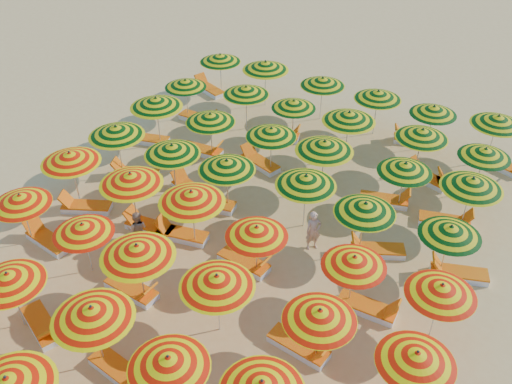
# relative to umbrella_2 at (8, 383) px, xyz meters

# --- Properties ---
(ground) EXTENTS (120.00, 120.00, 0.00)m
(ground) POSITION_rel_umbrella_2_xyz_m (1.29, 8.53, -1.93)
(ground) COLOR #E2B264
(ground) RESTS_ON ground
(umbrella_2) EXTENTS (2.31, 2.31, 2.19)m
(umbrella_2) POSITION_rel_umbrella_2_xyz_m (0.00, 0.00, 0.00)
(umbrella_2) COLOR silver
(umbrella_2) RESTS_ON ground
(umbrella_7) EXTENTS (2.07, 2.07, 2.05)m
(umbrella_7) POSITION_rel_umbrella_2_xyz_m (-2.56, 2.36, -0.12)
(umbrella_7) COLOR silver
(umbrella_7) RESTS_ON ground
(umbrella_8) EXTENTS (2.15, 2.15, 2.20)m
(umbrella_8) POSITION_rel_umbrella_2_xyz_m (0.28, 2.39, 0.01)
(umbrella_8) COLOR silver
(umbrella_8) RESTS_ON ground
(umbrella_9) EXTENTS (2.52, 2.52, 2.05)m
(umbrella_9) POSITION_rel_umbrella_2_xyz_m (2.68, 2.14, -0.13)
(umbrella_9) COLOR silver
(umbrella_9) RESTS_ON ground
(umbrella_12) EXTENTS (2.13, 2.13, 2.00)m
(umbrella_12) POSITION_rel_umbrella_2_xyz_m (-4.94, 5.06, -0.16)
(umbrella_12) COLOR silver
(umbrella_12) RESTS_ON ground
(umbrella_13) EXTENTS (2.11, 2.11, 1.93)m
(umbrella_13) POSITION_rel_umbrella_2_xyz_m (-2.32, 4.93, -0.23)
(umbrella_13) COLOR silver
(umbrella_13) RESTS_ON ground
(umbrella_14) EXTENTS (2.29, 2.29, 2.24)m
(umbrella_14) POSITION_rel_umbrella_2_xyz_m (-0.09, 4.67, 0.04)
(umbrella_14) COLOR silver
(umbrella_14) RESTS_ON ground
(umbrella_15) EXTENTS (2.30, 2.30, 2.15)m
(umbrella_15) POSITION_rel_umbrella_2_xyz_m (2.39, 4.76, -0.04)
(umbrella_15) COLOR silver
(umbrella_15) RESTS_ON ground
(umbrella_16) EXTENTS (2.48, 2.48, 2.01)m
(umbrella_16) POSITION_rel_umbrella_2_xyz_m (5.16, 5.03, -0.15)
(umbrella_16) COLOR silver
(umbrella_16) RESTS_ON ground
(umbrella_17) EXTENTS (2.32, 2.32, 2.00)m
(umbrella_17) POSITION_rel_umbrella_2_xyz_m (7.60, 4.90, -0.17)
(umbrella_17) COLOR silver
(umbrella_17) RESTS_ON ground
(umbrella_18) EXTENTS (2.60, 2.60, 2.18)m
(umbrella_18) POSITION_rel_umbrella_2_xyz_m (-5.06, 7.46, -0.01)
(umbrella_18) COLOR silver
(umbrella_18) RESTS_ON ground
(umbrella_19) EXTENTS (2.73, 2.73, 2.22)m
(umbrella_19) POSITION_rel_umbrella_2_xyz_m (-2.41, 7.37, 0.02)
(umbrella_19) COLOR silver
(umbrella_19) RESTS_ON ground
(umbrella_20) EXTENTS (2.39, 2.39, 2.24)m
(umbrella_20) POSITION_rel_umbrella_2_xyz_m (-0.12, 7.44, 0.04)
(umbrella_20) COLOR silver
(umbrella_20) RESTS_ON ground
(umbrella_21) EXTENTS (1.92, 1.92, 1.99)m
(umbrella_21) POSITION_rel_umbrella_2_xyz_m (2.30, 7.14, -0.17)
(umbrella_21) COLOR silver
(umbrella_21) RESTS_ON ground
(umbrella_22) EXTENTS (2.06, 2.06, 1.94)m
(umbrella_22) POSITION_rel_umbrella_2_xyz_m (5.24, 7.32, -0.22)
(umbrella_22) COLOR silver
(umbrella_22) RESTS_ON ground
(umbrella_23) EXTENTS (2.27, 2.27, 2.00)m
(umbrella_23) POSITION_rel_umbrella_2_xyz_m (7.61, 7.30, -0.17)
(umbrella_23) COLOR silver
(umbrella_23) RESTS_ON ground
(umbrella_24) EXTENTS (2.27, 2.27, 2.20)m
(umbrella_24) POSITION_rel_umbrella_2_xyz_m (-4.80, 9.58, 0.01)
(umbrella_24) COLOR silver
(umbrella_24) RESTS_ON ground
(umbrella_25) EXTENTS (2.07, 2.07, 2.13)m
(umbrella_25) POSITION_rel_umbrella_2_xyz_m (-2.31, 9.56, -0.05)
(umbrella_25) COLOR silver
(umbrella_25) RESTS_ON ground
(umbrella_26) EXTENTS (2.41, 2.41, 2.10)m
(umbrella_26) POSITION_rel_umbrella_2_xyz_m (-0.15, 9.64, -0.08)
(umbrella_26) COLOR silver
(umbrella_26) RESTS_ON ground
(umbrella_27) EXTENTS (2.68, 2.68, 2.14)m
(umbrella_27) POSITION_rel_umbrella_2_xyz_m (2.61, 10.00, -0.04)
(umbrella_27) COLOR silver
(umbrella_27) RESTS_ON ground
(umbrella_28) EXTENTS (2.05, 2.05, 2.06)m
(umbrella_28) POSITION_rel_umbrella_2_xyz_m (4.76, 9.61, -0.12)
(umbrella_28) COLOR silver
(umbrella_28) RESTS_ON ground
(umbrella_29) EXTENTS (2.45, 2.45, 1.96)m
(umbrella_29) POSITION_rel_umbrella_2_xyz_m (7.30, 9.83, -0.20)
(umbrella_29) COLOR silver
(umbrella_29) RESTS_ON ground
(umbrella_30) EXTENTS (2.21, 2.21, 2.24)m
(umbrella_30) POSITION_rel_umbrella_2_xyz_m (-4.79, 12.06, 0.05)
(umbrella_30) COLOR silver
(umbrella_30) RESTS_ON ground
(umbrella_31) EXTENTS (2.52, 2.52, 2.06)m
(umbrella_31) POSITION_rel_umbrella_2_xyz_m (-2.37, 12.21, -0.11)
(umbrella_31) COLOR silver
(umbrella_31) RESTS_ON ground
(umbrella_32) EXTENTS (2.16, 2.16, 2.03)m
(umbrella_32) POSITION_rel_umbrella_2_xyz_m (0.17, 12.37, -0.14)
(umbrella_32) COLOR silver
(umbrella_32) RESTS_ON ground
(umbrella_33) EXTENTS (2.46, 2.46, 2.22)m
(umbrella_33) POSITION_rel_umbrella_2_xyz_m (2.37, 12.15, 0.02)
(umbrella_33) COLOR silver
(umbrella_33) RESTS_ON ground
(umbrella_34) EXTENTS (2.26, 2.26, 2.00)m
(umbrella_34) POSITION_rel_umbrella_2_xyz_m (5.21, 12.43, -0.17)
(umbrella_34) COLOR silver
(umbrella_34) RESTS_ON ground
(umbrella_35) EXTENTS (2.17, 2.17, 2.15)m
(umbrella_35) POSITION_rel_umbrella_2_xyz_m (7.41, 12.33, -0.03)
(umbrella_35) COLOR silver
(umbrella_35) RESTS_ON ground
(umbrella_36) EXTENTS (1.93, 1.93, 1.92)m
(umbrella_36) POSITION_rel_umbrella_2_xyz_m (-5.05, 14.53, -0.24)
(umbrella_36) COLOR silver
(umbrella_36) RESTS_ON ground
(umbrella_37) EXTENTS (2.19, 2.19, 2.07)m
(umbrella_37) POSITION_rel_umbrella_2_xyz_m (-2.26, 14.91, -0.11)
(umbrella_37) COLOR silver
(umbrella_37) RESTS_ON ground
(umbrella_38) EXTENTS (2.39, 2.39, 1.92)m
(umbrella_38) POSITION_rel_umbrella_2_xyz_m (-0.09, 14.95, -0.24)
(umbrella_38) COLOR silver
(umbrella_38) RESTS_ON ground
(umbrella_39) EXTENTS (2.13, 2.13, 2.19)m
(umbrella_39) POSITION_rel_umbrella_2_xyz_m (2.39, 14.59, 0.01)
(umbrella_39) COLOR silver
(umbrella_39) RESTS_ON ground
(umbrella_40) EXTENTS (2.20, 2.20, 2.08)m
(umbrella_40) POSITION_rel_umbrella_2_xyz_m (5.16, 14.81, -0.10)
(umbrella_40) COLOR silver
(umbrella_40) RESTS_ON ground
(umbrella_41) EXTENTS (2.18, 2.18, 1.95)m
(umbrella_41) POSITION_rel_umbrella_2_xyz_m (7.43, 14.71, -0.21)
(umbrella_41) COLOR silver
(umbrella_41) RESTS_ON ground
(umbrella_42) EXTENTS (2.45, 2.45, 2.04)m
(umbrella_42) POSITION_rel_umbrella_2_xyz_m (-4.97, 17.36, -0.13)
(umbrella_42) COLOR silver
(umbrella_42) RESTS_ON ground
(umbrella_43) EXTENTS (2.40, 2.40, 2.22)m
(umbrella_43) POSITION_rel_umbrella_2_xyz_m (-2.55, 17.26, 0.03)
(umbrella_43) COLOR silver
(umbrella_43) RESTS_ON ground
(umbrella_44) EXTENTS (2.40, 2.40, 2.05)m
(umbrella_44) POSITION_rel_umbrella_2_xyz_m (0.23, 17.21, -0.12)
(umbrella_44) COLOR silver
(umbrella_44) RESTS_ON ground
(umbrella_45) EXTENTS (2.57, 2.57, 2.08)m
(umbrella_45) POSITION_rel_umbrella_2_xyz_m (2.75, 17.07, -0.10)
(umbrella_45) COLOR silver
(umbrella_45) RESTS_ON ground
(umbrella_46) EXTENTS (2.03, 2.03, 1.97)m
(umbrella_46) POSITION_rel_umbrella_2_xyz_m (5.07, 16.99, -0.19)
(umbrella_46) COLOR silver
(umbrella_46) RESTS_ON ground
(umbrella_47) EXTENTS (2.39, 2.39, 2.14)m
(umbrella_47) POSITION_rel_umbrella_2_xyz_m (7.46, 17.04, -0.05)
(umbrella_47) COLOR silver
(umbrella_47) RESTS_ON ground
(lounger_6) EXTENTS (1.82, 1.26, 0.69)m
(lounger_6) POSITION_rel_umbrella_2_xyz_m (-1.97, 2.47, -1.77)
(lounger_6) COLOR white
(lounger_6) RESTS_ON ground
(lounger_7) EXTENTS (1.80, 0.86, 0.69)m
(lounger_7) POSITION_rel_umbrella_2_xyz_m (0.88, 2.30, -1.77)
(lounger_7) COLOR white
(lounger_7) RESTS_ON ground
(lounger_10) EXTENTS (1.81, 0.87, 0.69)m
(lounger_10) POSITION_rel_umbrella_2_xyz_m (-4.44, 5.23, -1.77)
(lounger_10) COLOR white
(lounger_10) RESTS_ON ground
(lounger_11) EXTENTS (1.78, 0.76, 0.69)m
(lounger_11) POSITION_rel_umbrella_2_xyz_m (-0.59, 4.74, -1.77)
(lounger_11) COLOR white
(lounger_11) RESTS_ON ground
(lounger_12) EXTENTS (1.80, 0.83, 0.69)m
(lounger_12) POSITION_rel_umbrella_2_xyz_m (4.66, 5.15, -1.77)
(lounger_12) COLOR white
(lounger_12) RESTS_ON ground
(lounger_14) EXTENTS (1.82, 1.22, 0.69)m
(lounger_14) POSITION_rel_umbrella_2_xyz_m (-4.56, 7.19, -1.77)
(lounger_14) COLOR white
(lounger_14) RESTS_ON ground
(lounger_15) EXTENTS (1.77, 0.70, 0.69)m
(lounger_15) POSITION_rel_umbrella_2_xyz_m (-1.91, 7.35, -1.77)
(lounger_15) COLOR white
(lounger_15) RESTS_ON ground
(lounger_16) EXTENTS (1.80, 0.86, 0.69)m
(lounger_16) POSITION_rel_umbrella_2_xyz_m (-0.72, 7.51, -1.77)
(lounger_16) COLOR white
(lounger_16) RESTS_ON ground
(lounger_17) EXTENTS (1.80, 0.82, 0.69)m
(lounger_17) POSITION_rel_umbrella_2_xyz_m (1.80, 7.32, -1.77)
(lounger_17) COLOR white
(lounger_17) RESTS_ON ground
(lounger_18) EXTENTS (1.74, 0.60, 0.69)m
(lounger_18) POSITION_rel_umbrella_2_xyz_m (5.84, 7.30, -1.77)
(lounger_18) COLOR white
(lounger_18) RESTS_ON ground
(lounger_19) EXTENTS (1.83, 1.11, 0.69)m
(lounger_19) POSITION_rel_umbrella_2_xyz_m (-4.29, 9.69, -1.77)
(lounger_19) COLOR white
(lounger_19) RESTS_ON ground
(lounger_20) EXTENTS (1.83, 1.09, 0.69)m
(lounger_20) POSITION_rel_umbrella_2_xyz_m (-1.81, 9.79, -1.77)
(lounger_20) COLOR white
(lounger_20) RESTS_ON ground
(lounger_21) EXTENTS (1.80, 0.83, 0.69)m
(lounger_21) POSITION_rel_umbrella_2_xyz_m (-0.75, 9.41, -1.77)
(lounger_21) COLOR white
(lounger_21) RESTS_ON ground
(lounger_22) EXTENTS (1.82, 1.25, 0.69)m
(lounger_22) POSITION_rel_umbrella_2_xyz_m (5.26, 9.78, -1.77)
(lounger_22) COLOR white
(lounger_22) RESTS_ON ground
(lounger_23) EXTENTS (1.83, 1.06, 0.69)m
(lounger_23) POSITION_rel_umbrella_2_xyz_m (7.80, 9.91, -1.77)
(lounger_23) COLOR white
(lounger_23) RESTS_ON ground
(lounger_24) EXTENTS (1.82, 0.97, 0.69)m
(lounger_24) POSITION_rel_umbrella_2_xyz_m (-5.39, 11.97, -1.77)
(lounger_24) COLOR white
(lounger_24) RESTS_ON ground
(lounger_25) EXTENTS (1.77, 0.69, 0.69)m
(lounger_25) POSITION_rel_umbrella_2_xyz_m (-2.87, 12.30, -1.77)
(lounger_25) COLOR white
(lounger_25) RESTS_ON ground
(lounger_26) EXTENTS (1.83, 1.14, 0.69)m
(lounger_26) POSITION_rel_umbrella_2_xyz_m (-0.42, 12.59, -1.77)
(lounger_26) COLOR white
(lounger_26) RESTS_ON ground
(lounger_27) EXTENTS (1.82, 0.98, 0.69)m
(lounger_27) POSITION_rel_umbrella_2_xyz_m (4.70, 12.50, -1.77)
(lounger_27) COLOR white
(lounger_27) RESTS_ON ground
(lounger_28) EXTENTS (1.82, 0.95, 0.69)m
(lounger_28) POSITION_rel_umbrella_2_xyz_m (6.90, 12.31, -1.77)
(lounger_28) COLOR white
(lounger_28) RESTS_ON ground
(lounger_29) EXTENTS (1.75, 0.64, 0.69)m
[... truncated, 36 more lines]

